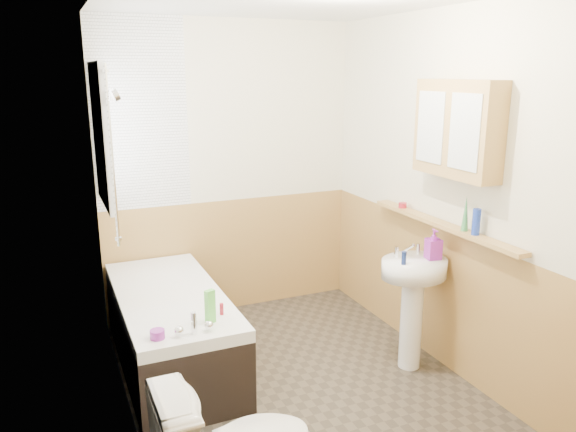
% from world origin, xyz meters
% --- Properties ---
extents(floor, '(2.80, 2.80, 0.00)m').
position_xyz_m(floor, '(0.00, 0.00, 0.00)').
color(floor, '#302922').
rests_on(floor, ground).
extents(wall_back, '(2.20, 0.02, 2.50)m').
position_xyz_m(wall_back, '(0.00, 1.41, 1.25)').
color(wall_back, beige).
rests_on(wall_back, ground).
extents(wall_front, '(2.20, 0.02, 2.50)m').
position_xyz_m(wall_front, '(0.00, -1.41, 1.25)').
color(wall_front, beige).
rests_on(wall_front, ground).
extents(wall_left, '(0.02, 2.80, 2.50)m').
position_xyz_m(wall_left, '(-1.11, 0.00, 1.25)').
color(wall_left, beige).
rests_on(wall_left, ground).
extents(wall_right, '(0.02, 2.80, 2.50)m').
position_xyz_m(wall_right, '(1.11, 0.00, 1.25)').
color(wall_right, beige).
rests_on(wall_right, ground).
extents(wainscot_right, '(0.01, 2.80, 1.00)m').
position_xyz_m(wainscot_right, '(1.09, 0.00, 0.50)').
color(wainscot_right, '#B08748').
rests_on(wainscot_right, wall_right).
extents(wainscot_back, '(2.20, 0.01, 1.00)m').
position_xyz_m(wainscot_back, '(0.00, 1.39, 0.50)').
color(wainscot_back, '#B08748').
rests_on(wainscot_back, wall_back).
extents(tile_cladding_left, '(0.01, 2.80, 2.50)m').
position_xyz_m(tile_cladding_left, '(-1.09, 0.00, 1.25)').
color(tile_cladding_left, white).
rests_on(tile_cladding_left, wall_left).
extents(tile_return_back, '(0.75, 0.01, 1.50)m').
position_xyz_m(tile_return_back, '(-0.73, 1.39, 1.75)').
color(tile_return_back, white).
rests_on(tile_return_back, wall_back).
extents(window, '(0.03, 0.79, 0.99)m').
position_xyz_m(window, '(-1.06, 0.95, 1.65)').
color(window, white).
rests_on(window, wall_left).
extents(bathtub, '(0.70, 1.60, 0.71)m').
position_xyz_m(bathtub, '(-0.73, 0.57, 0.30)').
color(bathtub, black).
rests_on(bathtub, floor).
extents(shower_riser, '(0.10, 0.08, 1.16)m').
position_xyz_m(shower_riser, '(-1.04, 0.52, 1.65)').
color(shower_riser, silver).
rests_on(shower_riser, wall_left).
extents(sink, '(0.48, 0.39, 0.92)m').
position_xyz_m(sink, '(0.84, -0.12, 0.58)').
color(sink, white).
rests_on(sink, floor).
extents(pine_shelf, '(0.10, 1.50, 0.03)m').
position_xyz_m(pine_shelf, '(1.04, -0.13, 1.05)').
color(pine_shelf, '#B08748').
rests_on(pine_shelf, wall_right).
extents(medicine_cabinet, '(0.17, 0.69, 0.62)m').
position_xyz_m(medicine_cabinet, '(1.01, -0.25, 1.72)').
color(medicine_cabinet, '#B08748').
rests_on(medicine_cabinet, wall_right).
extents(foam_can, '(0.06, 0.06, 0.17)m').
position_xyz_m(foam_can, '(1.04, -0.47, 1.15)').
color(foam_can, '#19339E').
rests_on(foam_can, pine_shelf).
extents(green_bottle, '(0.06, 0.06, 0.24)m').
position_xyz_m(green_bottle, '(1.04, -0.36, 1.18)').
color(green_bottle, '#388447').
rests_on(green_bottle, pine_shelf).
extents(black_jar, '(0.06, 0.06, 0.04)m').
position_xyz_m(black_jar, '(1.04, 0.33, 1.08)').
color(black_jar, maroon).
rests_on(black_jar, pine_shelf).
extents(soap_bottle, '(0.13, 0.23, 0.10)m').
position_xyz_m(soap_bottle, '(0.96, -0.16, 0.87)').
color(soap_bottle, purple).
rests_on(soap_bottle, sink).
extents(clear_bottle, '(0.04, 0.04, 0.09)m').
position_xyz_m(clear_bottle, '(0.71, -0.18, 0.86)').
color(clear_bottle, navy).
rests_on(clear_bottle, sink).
extents(blue_gel, '(0.07, 0.06, 0.21)m').
position_xyz_m(blue_gel, '(-0.60, -0.02, 0.68)').
color(blue_gel, '#59C647').
rests_on(blue_gel, bathtub).
extents(cream_jar, '(0.09, 0.09, 0.05)m').
position_xyz_m(cream_jar, '(-0.94, -0.10, 0.60)').
color(cream_jar, purple).
rests_on(cream_jar, bathtub).
extents(orange_bottle, '(0.03, 0.03, 0.08)m').
position_xyz_m(orange_bottle, '(-0.50, 0.07, 0.61)').
color(orange_bottle, maroon).
rests_on(orange_bottle, bathtub).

